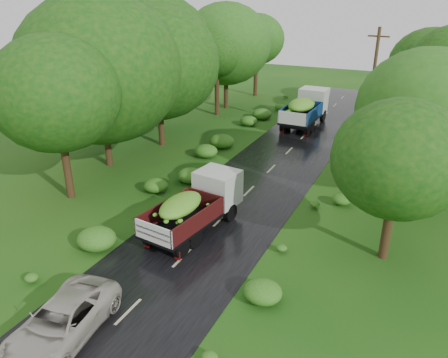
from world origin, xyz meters
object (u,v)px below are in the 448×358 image
Objects in this scene: truck_far at (306,107)px; truck_near at (197,203)px; car at (61,322)px; utility_pole at (372,86)px.

truck_near is at bearing -87.68° from truck_far.
truck_far is (-0.17, 20.62, 0.23)m from truck_near.
car is 27.34m from utility_pole.
truck_near is 0.89× the size of truck_far.
utility_pole is (5.69, -2.98, 2.88)m from truck_far.
truck_far is 1.46× the size of car.
truck_far is at bearing 158.88° from utility_pole.
utility_pole reaches higher than car.
truck_near is 0.71× the size of utility_pole.
car is (-0.60, -8.73, -0.75)m from truck_near.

